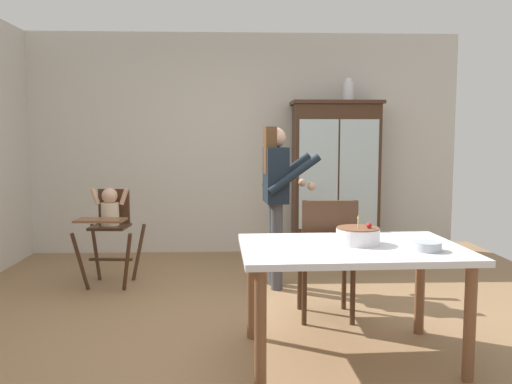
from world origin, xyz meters
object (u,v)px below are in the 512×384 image
at_px(ceramic_vase, 348,91).
at_px(serving_bowl, 427,246).
at_px(dining_table, 351,260).
at_px(adult_person, 276,187).
at_px(birthday_cake, 358,236).
at_px(dining_chair_far_side, 327,251).
at_px(china_cabinet, 335,179).
at_px(high_chair_with_toddler, 110,218).

height_order(ceramic_vase, serving_bowl, ceramic_vase).
relative_size(ceramic_vase, dining_table, 0.19).
bearing_deg(ceramic_vase, adult_person, -125.12).
distance_m(adult_person, serving_bowl, 1.99).
bearing_deg(adult_person, birthday_cake, -170.48).
relative_size(ceramic_vase, dining_chair_far_side, 0.28).
xyz_separation_m(ceramic_vase, dining_table, (-0.61, -3.01, -1.34)).
xyz_separation_m(china_cabinet, dining_chair_far_side, (-0.49, -2.32, -0.38)).
bearing_deg(ceramic_vase, birthday_cake, -100.55).
distance_m(ceramic_vase, serving_bowl, 3.41).
relative_size(adult_person, dining_table, 1.07).
height_order(serving_bowl, dining_chair_far_side, dining_chair_far_side).
xyz_separation_m(dining_table, dining_chair_far_side, (-0.03, 0.69, -0.09)).
height_order(adult_person, dining_table, adult_person).
bearing_deg(china_cabinet, dining_chair_far_side, -102.05).
bearing_deg(adult_person, dining_table, -172.74).
relative_size(china_cabinet, birthday_cake, 6.66).
bearing_deg(dining_chair_far_side, ceramic_vase, -103.73).
bearing_deg(high_chair_with_toddler, dining_chair_far_side, -25.90).
relative_size(high_chair_with_toddler, dining_chair_far_side, 0.99).
xyz_separation_m(ceramic_vase, dining_chair_far_side, (-0.63, -2.32, -1.43)).
height_order(birthday_cake, serving_bowl, birthday_cake).
relative_size(birthday_cake, serving_bowl, 1.56).
relative_size(ceramic_vase, high_chair_with_toddler, 0.28).
bearing_deg(adult_person, high_chair_with_toddler, 80.33).
relative_size(serving_bowl, dining_chair_far_side, 0.19).
xyz_separation_m(adult_person, serving_bowl, (0.78, -1.82, -0.20)).
distance_m(ceramic_vase, dining_table, 3.35).
bearing_deg(china_cabinet, high_chair_with_toddler, -153.22).
bearing_deg(dining_chair_far_side, china_cabinet, -100.49).
bearing_deg(dining_chair_far_side, serving_bowl, 119.67).
height_order(china_cabinet, adult_person, china_cabinet).
bearing_deg(birthday_cake, china_cabinet, 82.08).
xyz_separation_m(serving_bowl, dining_chair_far_side, (-0.46, 0.85, -0.21)).
relative_size(adult_person, birthday_cake, 5.47).
height_order(ceramic_vase, birthday_cake, ceramic_vase).
height_order(china_cabinet, high_chair_with_toddler, china_cabinet).
xyz_separation_m(ceramic_vase, high_chair_with_toddler, (-2.56, -1.22, -1.33)).
distance_m(ceramic_vase, birthday_cake, 3.23).
xyz_separation_m(adult_person, birthday_cake, (0.41, -1.60, -0.17)).
bearing_deg(high_chair_with_toddler, dining_table, -38.63).
bearing_deg(serving_bowl, birthday_cake, 149.54).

